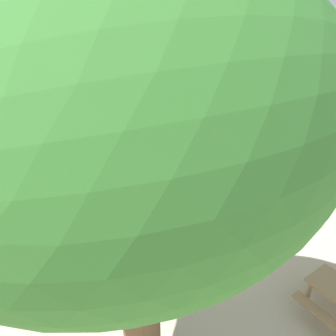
{
  "coord_description": "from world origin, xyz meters",
  "views": [
    {
      "loc": [
        -6.85,
        -5.8,
        6.72
      ],
      "look_at": [
        -0.19,
        1.64,
        0.8
      ],
      "focal_mm": 35.61,
      "sensor_mm": 36.0,
      "label": 1
    }
  ],
  "objects": [
    {
      "name": "elephant",
      "position": [
        -0.41,
        1.5,
        0.93
      ],
      "size": [
        1.41,
        2.11,
        1.45
      ],
      "rotation": [
        0.0,
        0.0,
        1.69
      ],
      "color": "gray",
      "rests_on": "ground_plane"
    },
    {
      "name": "market_stall_white",
      "position": [
        1.17,
        8.08,
        1.14
      ],
      "size": [
        2.5,
        2.5,
        2.52
      ],
      "color": "#59514C",
      "rests_on": "ground_plane"
    },
    {
      "name": "ground_plane",
      "position": [
        0.0,
        0.0,
        0.0
      ],
      "size": [
        60.0,
        60.0,
        0.0
      ],
      "primitive_type": "plane",
      "color": "#BAA88C"
    },
    {
      "name": "market_stall_blue",
      "position": [
        -1.43,
        8.08,
        1.14
      ],
      "size": [
        2.5,
        2.5,
        2.52
      ],
      "color": "#59514C",
      "rests_on": "ground_plane"
    },
    {
      "name": "shade_tree_main",
      "position": [
        -4.72,
        -2.71,
        5.26
      ],
      "size": [
        5.33,
        4.89,
        7.21
      ],
      "color": "brown",
      "rests_on": "ground_plane"
    },
    {
      "name": "wooden_bench",
      "position": [
        -1.09,
        -1.31,
        0.47
      ],
      "size": [
        1.41,
        1.04,
        0.88
      ],
      "rotation": [
        0.0,
        0.0,
        2.62
      ],
      "color": "olive",
      "rests_on": "ground_plane"
    },
    {
      "name": "feed_bucket",
      "position": [
        -2.89,
        0.58,
        0.16
      ],
      "size": [
        0.36,
        0.36,
        0.32
      ],
      "primitive_type": "cylinder",
      "color": "gray",
      "rests_on": "ground_plane"
    },
    {
      "name": "person_handler",
      "position": [
        1.36,
        0.58,
        0.95
      ],
      "size": [
        0.32,
        0.48,
        1.62
      ],
      "rotation": [
        0.0,
        0.0,
        2.76
      ],
      "color": "#3F3833",
      "rests_on": "ground_plane"
    }
  ]
}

